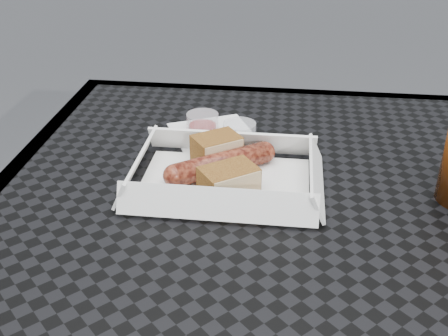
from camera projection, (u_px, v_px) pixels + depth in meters
The scene contains 9 objects.
patio_table at pixel (289, 253), 0.74m from camera, with size 0.80×0.80×0.74m.
food_tray at pixel (225, 183), 0.74m from camera, with size 0.22×0.15×0.00m, color white.
bratwurst at pixel (221, 164), 0.75m from camera, with size 0.14×0.11×0.03m.
bread_near at pixel (217, 149), 0.78m from camera, with size 0.06×0.04×0.04m, color brown.
bread_far at pixel (229, 180), 0.71m from camera, with size 0.07×0.05×0.04m, color brown.
veg_garnish at pixel (272, 206), 0.68m from camera, with size 0.03×0.03×0.00m.
napkin at pixel (213, 134), 0.87m from camera, with size 0.12×0.12×0.00m, color white.
condiment_cup_sauce at pixel (203, 123), 0.88m from camera, with size 0.05×0.05×0.03m, color maroon.
condiment_cup_empty at pixel (239, 132), 0.85m from camera, with size 0.05×0.05×0.03m, color silver.
Camera 1 is at (-0.01, -0.59, 1.13)m, focal length 45.00 mm.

